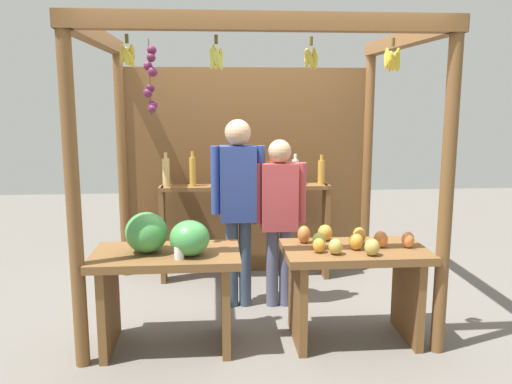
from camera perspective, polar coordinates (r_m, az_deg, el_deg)
ground_plane at (r=4.97m, az=-0.19°, el=-12.14°), size 12.00×12.00×0.00m
market_stall at (r=5.05m, az=-0.62°, el=5.02°), size 2.73×2.09×2.44m
fruit_counter_left at (r=4.04m, az=-9.66°, el=-7.71°), size 1.10×0.64×1.05m
fruit_counter_right at (r=4.20m, az=10.42°, el=-8.41°), size 1.10×0.64×0.89m
bottle_shelf_unit at (r=5.45m, az=-1.23°, el=-1.32°), size 1.75×0.22×1.35m
vendor_man at (r=4.69m, az=-1.93°, el=-0.37°), size 0.48×0.23×1.70m
vendor_woman at (r=4.73m, az=2.52°, el=-1.80°), size 0.48×0.21×1.52m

